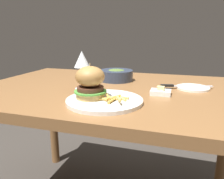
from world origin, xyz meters
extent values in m
cube|color=brown|center=(0.00, 0.00, 0.72)|extent=(1.31, 0.88, 0.04)
cylinder|color=brown|center=(-0.59, 0.38, 0.35)|extent=(0.06, 0.06, 0.70)
cylinder|color=brown|center=(0.59, 0.38, 0.35)|extent=(0.06, 0.06, 0.70)
cylinder|color=white|center=(0.04, -0.24, 0.75)|extent=(0.29, 0.29, 0.01)
cylinder|color=tan|center=(-0.02, -0.24, 0.77)|extent=(0.11, 0.11, 0.02)
cylinder|color=#4C9338|center=(-0.02, -0.24, 0.78)|extent=(0.12, 0.12, 0.01)
cylinder|color=#4C2D1E|center=(-0.02, -0.24, 0.79)|extent=(0.10, 0.10, 0.02)
ellipsoid|color=#A97A41|center=(-0.02, -0.24, 0.84)|extent=(0.11, 0.11, 0.08)
cylinder|color=#CCB78C|center=(-0.02, -0.24, 0.86)|extent=(0.00, 0.00, 0.05)
cylinder|color=#EABC5B|center=(0.11, -0.23, 0.76)|extent=(0.04, 0.04, 0.01)
cylinder|color=gold|center=(0.08, -0.27, 0.76)|extent=(0.02, 0.05, 0.01)
cylinder|color=gold|center=(0.07, -0.27, 0.76)|extent=(0.02, 0.05, 0.01)
cylinder|color=#EABC5B|center=(0.08, -0.25, 0.76)|extent=(0.06, 0.04, 0.01)
cylinder|color=#E0B251|center=(0.08, -0.24, 0.77)|extent=(0.04, 0.07, 0.01)
cylinder|color=#E0B251|center=(0.05, -0.26, 0.76)|extent=(0.07, 0.04, 0.01)
cylinder|color=#EABC5B|center=(0.11, -0.28, 0.77)|extent=(0.03, 0.05, 0.01)
cylinder|color=#E0B251|center=(0.06, -0.25, 0.77)|extent=(0.04, 0.04, 0.01)
cylinder|color=gold|center=(0.06, -0.25, 0.77)|extent=(0.04, 0.06, 0.01)
cylinder|color=#E0B251|center=(0.10, -0.22, 0.76)|extent=(0.05, 0.02, 0.01)
cylinder|color=silver|center=(-0.12, -0.07, 0.74)|extent=(0.07, 0.07, 0.00)
cylinder|color=silver|center=(-0.12, -0.07, 0.79)|extent=(0.01, 0.01, 0.10)
cone|color=silver|center=(-0.12, -0.07, 0.88)|extent=(0.07, 0.07, 0.07)
cylinder|color=white|center=(0.37, 0.08, 0.74)|extent=(0.15, 0.15, 0.01)
cube|color=silver|center=(0.37, 0.08, 0.75)|extent=(0.18, 0.06, 0.00)
cube|color=black|center=(0.25, 0.05, 0.76)|extent=(0.06, 0.03, 0.01)
cube|color=white|center=(0.23, -0.07, 0.75)|extent=(0.08, 0.06, 0.02)
cube|color=#F4E58C|center=(0.23, -0.07, 0.77)|extent=(0.03, 0.03, 0.02)
cylinder|color=#2D384C|center=(-0.03, 0.16, 0.77)|extent=(0.18, 0.18, 0.06)
ellipsoid|color=#4C662D|center=(-0.03, 0.16, 0.79)|extent=(0.10, 0.10, 0.02)
camera|label=1|loc=(0.30, -0.97, 0.99)|focal=35.00mm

